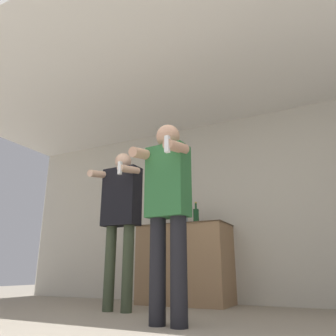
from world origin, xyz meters
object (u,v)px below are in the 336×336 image
object	(u,v)px
person_woman_foreground	(168,203)
person_man_side	(121,211)
bottle_dark_rum	(185,218)
bottle_tall_gin	(196,216)
bottle_green_wine	(159,217)

from	to	relation	value
person_woman_foreground	person_man_side	distance (m)	1.08
person_woman_foreground	bottle_dark_rum	bearing A→B (deg)	108.28
person_woman_foreground	person_man_side	world-z (taller)	person_man_side
bottle_tall_gin	bottle_green_wine	distance (m)	0.55
bottle_green_wine	person_man_side	xyz separation A→B (m)	(-0.00, -0.94, -0.06)
bottle_dark_rum	person_man_side	bearing A→B (deg)	-112.34
bottle_green_wine	person_man_side	size ratio (longest dim) A/B	0.20
bottle_tall_gin	person_woman_foreground	size ratio (longest dim) A/B	0.17
bottle_tall_gin	person_man_side	bearing A→B (deg)	-120.30
bottle_tall_gin	bottle_green_wine	bearing A→B (deg)	180.00
bottle_green_wine	bottle_tall_gin	bearing A→B (deg)	0.00
bottle_tall_gin	bottle_dark_rum	distance (m)	0.16
bottle_green_wine	person_woman_foreground	distance (m)	1.79
bottle_dark_rum	person_woman_foreground	distance (m)	1.63
bottle_dark_rum	person_man_side	xyz separation A→B (m)	(-0.39, -0.94, -0.02)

